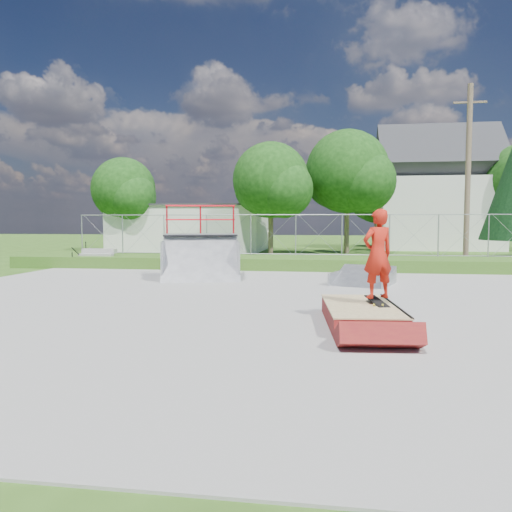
{
  "coord_description": "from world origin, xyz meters",
  "views": [
    {
      "loc": [
        1.5,
        -11.37,
        2.0
      ],
      "look_at": [
        -0.4,
        1.35,
        1.1
      ],
      "focal_mm": 35.0,
      "sensor_mm": 36.0,
      "label": 1
    }
  ],
  "objects_px": {
    "flat_bank_ramp": "(363,277)",
    "grind_box": "(361,315)",
    "skater": "(378,258)",
    "quarter_pipe": "(201,242)"
  },
  "relations": [
    {
      "from": "skater",
      "to": "grind_box",
      "type": "bearing_deg",
      "value": -2.97
    },
    {
      "from": "quarter_pipe",
      "to": "flat_bank_ramp",
      "type": "bearing_deg",
      "value": -21.4
    },
    {
      "from": "grind_box",
      "to": "skater",
      "type": "bearing_deg",
      "value": 19.22
    },
    {
      "from": "grind_box",
      "to": "flat_bank_ramp",
      "type": "relative_size",
      "value": 1.54
    },
    {
      "from": "skater",
      "to": "quarter_pipe",
      "type": "bearing_deg",
      "value": -78.95
    },
    {
      "from": "quarter_pipe",
      "to": "skater",
      "type": "xyz_separation_m",
      "value": [
        5.25,
        -6.61,
        0.02
      ]
    },
    {
      "from": "flat_bank_ramp",
      "to": "skater",
      "type": "xyz_separation_m",
      "value": [
        -0.11,
        -5.97,
        1.04
      ]
    },
    {
      "from": "flat_bank_ramp",
      "to": "grind_box",
      "type": "bearing_deg",
      "value": -74.94
    },
    {
      "from": "grind_box",
      "to": "quarter_pipe",
      "type": "height_order",
      "value": "quarter_pipe"
    },
    {
      "from": "flat_bank_ramp",
      "to": "quarter_pipe",
      "type": "bearing_deg",
      "value": -167.81
    }
  ]
}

